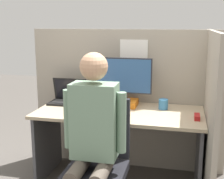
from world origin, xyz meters
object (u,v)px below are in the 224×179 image
stapler (197,117)px  person (92,132)px  office_chair (99,160)px  coffee_mug (163,104)px  laptop (68,98)px  carrot_toy (110,113)px  monitor (122,77)px  paper_box (121,103)px

stapler → person: (-0.76, -0.68, 0.03)m
office_chair → coffee_mug: size_ratio=9.76×
laptop → carrot_toy: laptop is taller
office_chair → coffee_mug: office_chair is taller
monitor → laptop: (-0.57, -0.03, -0.25)m
person → paper_box: bearing=88.9°
paper_box → person: size_ratio=0.23×
paper_box → monitor: monitor is taller
paper_box → monitor: bearing=90.0°
carrot_toy → person: bearing=-89.3°
laptop → office_chair: size_ratio=0.38×
carrot_toy → laptop: bearing=147.1°
stapler → carrot_toy: size_ratio=1.10×
laptop → office_chair: 1.00m
monitor → stapler: (0.74, -0.30, -0.28)m
carrot_toy → office_chair: size_ratio=0.13×
laptop → carrot_toy: (0.54, -0.35, -0.03)m
monitor → carrot_toy: size_ratio=5.01×
office_chair → paper_box: bearing=88.8°
paper_box → stapler: paper_box is taller
monitor → laptop: 0.62m
paper_box → laptop: 0.57m
carrot_toy → office_chair: (0.01, -0.44, -0.26)m
office_chair → coffee_mug: 0.94m
monitor → coffee_mug: bearing=-5.3°
carrot_toy → coffee_mug: (0.45, 0.34, 0.02)m
laptop → carrot_toy: size_ratio=3.06×
paper_box → stapler: 0.80m
paper_box → laptop: (-0.57, -0.03, 0.02)m
laptop → person: bearing=-59.9°
office_chair → coffee_mug: (0.45, 0.78, 0.28)m
paper_box → coffee_mug: bearing=-5.0°
paper_box → office_chair: 0.86m
monitor → office_chair: (-0.02, -0.82, -0.53)m
laptop → stapler: bearing=-11.6°
stapler → carrot_toy: carrot_toy is taller
coffee_mug → monitor: bearing=174.7°
office_chair → person: size_ratio=0.71×
office_chair → person: person is taller
stapler → carrot_toy: (-0.77, -0.08, 0.00)m
paper_box → office_chair: size_ratio=0.33×
monitor → stapler: monitor is taller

